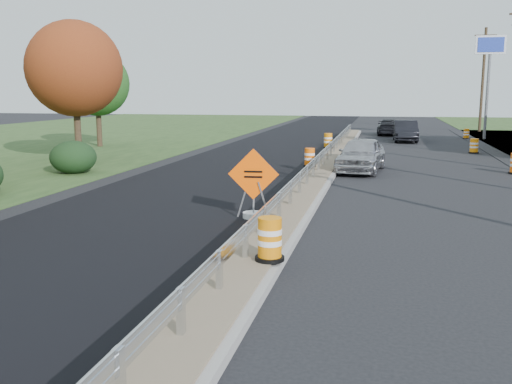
% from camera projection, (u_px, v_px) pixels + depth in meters
% --- Properties ---
extents(ground, '(140.00, 140.00, 0.00)m').
position_uv_depth(ground, '(290.00, 211.00, 17.99)').
color(ground, black).
rests_on(ground, ground).
extents(milled_overlay, '(7.20, 120.00, 0.01)m').
position_uv_depth(milled_overlay, '(235.00, 166.00, 28.54)').
color(milled_overlay, black).
rests_on(milled_overlay, ground).
extents(median, '(1.60, 55.00, 0.23)m').
position_uv_depth(median, '(319.00, 173.00, 25.66)').
color(median, gray).
rests_on(median, ground).
extents(guardrail, '(0.10, 46.15, 0.72)m').
position_uv_depth(guardrail, '(321.00, 156.00, 26.51)').
color(guardrail, silver).
rests_on(guardrail, median).
extents(pylon_sign_north, '(2.20, 0.30, 7.90)m').
position_uv_depth(pylon_sign_north, '(490.00, 55.00, 43.44)').
color(pylon_sign_north, slate).
rests_on(pylon_sign_north, ground).
extents(utility_pole_north, '(1.90, 0.26, 9.40)m').
position_uv_depth(utility_pole_north, '(483.00, 78.00, 52.14)').
color(utility_pole_north, '#473523').
rests_on(utility_pole_north, ground).
extents(hedge_north, '(2.09, 2.09, 1.52)m').
position_uv_depth(hedge_north, '(73.00, 157.00, 25.98)').
color(hedge_north, black).
rests_on(hedge_north, ground).
extents(tree_near_red, '(4.95, 4.95, 7.35)m').
position_uv_depth(tree_near_red, '(74.00, 69.00, 29.54)').
color(tree_near_red, '#473523').
rests_on(tree_near_red, ground).
extents(tree_near_back, '(4.29, 4.29, 6.37)m').
position_uv_depth(tree_near_back, '(97.00, 84.00, 37.98)').
color(tree_near_back, '#473523').
rests_on(tree_near_back, ground).
extents(caution_sign, '(1.50, 0.63, 2.08)m').
position_uv_depth(caution_sign, '(253.00, 201.00, 16.84)').
color(caution_sign, white).
rests_on(caution_sign, ground).
extents(barrel_median_near, '(0.62, 0.62, 0.91)m').
position_uv_depth(barrel_median_near, '(270.00, 240.00, 11.87)').
color(barrel_median_near, black).
rests_on(barrel_median_near, median).
extents(barrel_median_mid, '(0.59, 0.59, 0.87)m').
position_uv_depth(barrel_median_mid, '(310.00, 158.00, 26.68)').
color(barrel_median_mid, black).
rests_on(barrel_median_mid, median).
extents(barrel_median_far, '(0.63, 0.63, 0.92)m').
position_uv_depth(barrel_median_far, '(328.00, 141.00, 35.34)').
color(barrel_median_far, black).
rests_on(barrel_median_far, median).
extents(barrel_shoulder_mid, '(0.60, 0.60, 0.89)m').
position_uv_depth(barrel_shoulder_mid, '(474.00, 146.00, 34.56)').
color(barrel_shoulder_mid, black).
rests_on(barrel_shoulder_mid, ground).
extents(barrel_shoulder_far, '(0.54, 0.54, 0.79)m').
position_uv_depth(barrel_shoulder_far, '(466.00, 134.00, 45.03)').
color(barrel_shoulder_far, black).
rests_on(barrel_shoulder_far, ground).
extents(car_silver, '(2.45, 4.90, 1.60)m').
position_uv_depth(car_silver, '(361.00, 154.00, 26.66)').
color(car_silver, '#AAAAAE').
rests_on(car_silver, ground).
extents(car_dark_mid, '(1.78, 4.80, 1.57)m').
position_uv_depth(car_dark_mid, '(405.00, 131.00, 42.62)').
color(car_dark_mid, black).
rests_on(car_dark_mid, ground).
extents(car_dark_far, '(2.10, 4.79, 1.37)m').
position_uv_depth(car_dark_far, '(389.00, 127.00, 48.82)').
color(car_dark_far, black).
rests_on(car_dark_far, ground).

